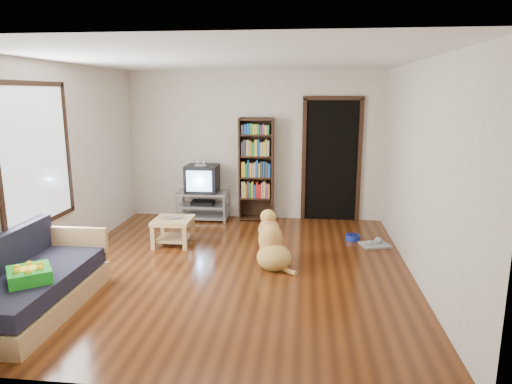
# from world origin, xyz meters

# --- Properties ---
(ground) EXTENTS (5.00, 5.00, 0.00)m
(ground) POSITION_xyz_m (0.00, 0.00, 0.00)
(ground) COLOR #59290F
(ground) RESTS_ON ground
(ceiling) EXTENTS (5.00, 5.00, 0.00)m
(ceiling) POSITION_xyz_m (0.00, 0.00, 2.60)
(ceiling) COLOR white
(ceiling) RESTS_ON ground
(wall_back) EXTENTS (4.50, 0.00, 4.50)m
(wall_back) POSITION_xyz_m (0.00, 2.50, 1.30)
(wall_back) COLOR beige
(wall_back) RESTS_ON ground
(wall_front) EXTENTS (4.50, 0.00, 4.50)m
(wall_front) POSITION_xyz_m (0.00, -2.50, 1.30)
(wall_front) COLOR beige
(wall_front) RESTS_ON ground
(wall_left) EXTENTS (0.00, 5.00, 5.00)m
(wall_left) POSITION_xyz_m (-2.25, 0.00, 1.30)
(wall_left) COLOR beige
(wall_left) RESTS_ON ground
(wall_right) EXTENTS (0.00, 5.00, 5.00)m
(wall_right) POSITION_xyz_m (2.25, 0.00, 1.30)
(wall_right) COLOR beige
(wall_right) RESTS_ON ground
(green_cushion) EXTENTS (0.54, 0.54, 0.13)m
(green_cushion) POSITION_xyz_m (-1.75, -1.59, 0.48)
(green_cushion) COLOR green
(green_cushion) RESTS_ON sofa
(laptop) EXTENTS (0.31, 0.23, 0.02)m
(laptop) POSITION_xyz_m (-1.03, 0.80, 0.41)
(laptop) COLOR silver
(laptop) RESTS_ON coffee_table
(dog_bowl) EXTENTS (0.22, 0.22, 0.08)m
(dog_bowl) POSITION_xyz_m (1.65, 1.34, 0.04)
(dog_bowl) COLOR navy
(dog_bowl) RESTS_ON ground
(grey_rag) EXTENTS (0.47, 0.41, 0.03)m
(grey_rag) POSITION_xyz_m (1.95, 1.09, 0.01)
(grey_rag) COLOR #959595
(grey_rag) RESTS_ON ground
(window) EXTENTS (0.03, 1.46, 1.70)m
(window) POSITION_xyz_m (-2.23, -0.50, 1.50)
(window) COLOR white
(window) RESTS_ON wall_left
(doorway) EXTENTS (1.03, 0.05, 2.19)m
(doorway) POSITION_xyz_m (1.35, 2.48, 1.12)
(doorway) COLOR black
(doorway) RESTS_ON wall_back
(tv_stand) EXTENTS (0.90, 0.45, 0.50)m
(tv_stand) POSITION_xyz_m (-0.90, 2.25, 0.27)
(tv_stand) COLOR #99999E
(tv_stand) RESTS_ON ground
(crt_tv) EXTENTS (0.55, 0.52, 0.58)m
(crt_tv) POSITION_xyz_m (-0.90, 2.27, 0.74)
(crt_tv) COLOR black
(crt_tv) RESTS_ON tv_stand
(bookshelf) EXTENTS (0.60, 0.30, 1.80)m
(bookshelf) POSITION_xyz_m (0.05, 2.34, 1.00)
(bookshelf) COLOR black
(bookshelf) RESTS_ON ground
(sofa) EXTENTS (0.80, 1.80, 0.80)m
(sofa) POSITION_xyz_m (-1.87, -1.38, 0.26)
(sofa) COLOR tan
(sofa) RESTS_ON ground
(coffee_table) EXTENTS (0.55, 0.55, 0.40)m
(coffee_table) POSITION_xyz_m (-1.03, 0.83, 0.28)
(coffee_table) COLOR tan
(coffee_table) RESTS_ON ground
(dog) EXTENTS (0.60, 0.81, 0.72)m
(dog) POSITION_xyz_m (0.49, 0.18, 0.26)
(dog) COLOR gold
(dog) RESTS_ON ground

